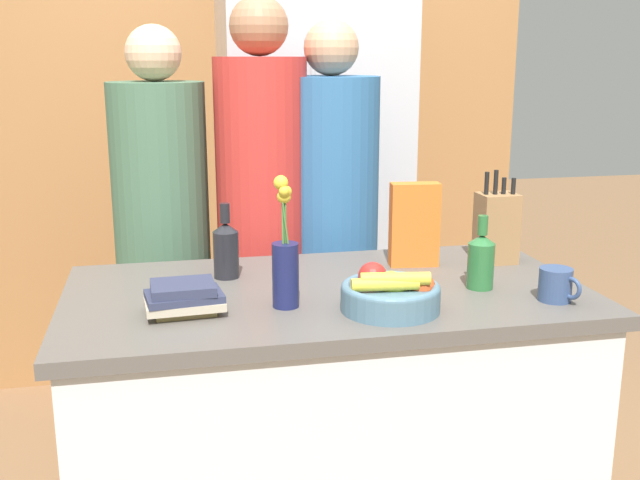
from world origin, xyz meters
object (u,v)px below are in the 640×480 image
(flower_vase, at_px, (285,262))
(person_at_sink, at_px, (162,232))
(book_stack, at_px, (184,298))
(person_in_red_tee, at_px, (331,225))
(fruit_bowl, at_px, (391,292))
(coffee_mug, at_px, (556,285))
(knife_block, at_px, (496,227))
(cereal_box, at_px, (414,225))
(bottle_vinegar, at_px, (481,260))
(refrigerator, at_px, (312,183))
(person_in_blue, at_px, (262,214))
(bottle_oil, at_px, (226,248))

(flower_vase, bearing_deg, person_at_sink, 109.73)
(book_stack, distance_m, person_in_red_tee, 1.01)
(fruit_bowl, xyz_separation_m, coffee_mug, (0.46, -0.02, -0.00))
(knife_block, height_order, cereal_box, knife_block)
(flower_vase, relative_size, bottle_vinegar, 1.66)
(refrigerator, height_order, bottle_vinegar, refrigerator)
(refrigerator, distance_m, cereal_box, 1.13)
(fruit_bowl, distance_m, person_in_blue, 0.92)
(refrigerator, bearing_deg, knife_block, -72.00)
(bottle_oil, bearing_deg, fruit_bowl, -44.56)
(flower_vase, distance_m, person_in_blue, 0.82)
(flower_vase, height_order, person_at_sink, person_at_sink)
(coffee_mug, bearing_deg, flower_vase, 171.76)
(flower_vase, relative_size, person_in_red_tee, 0.21)
(cereal_box, distance_m, book_stack, 0.80)
(book_stack, bearing_deg, coffee_mug, -5.93)
(person_in_blue, bearing_deg, person_in_red_tee, -25.06)
(person_in_red_tee, bearing_deg, fruit_bowl, -105.12)
(cereal_box, height_order, bottle_oil, cereal_box)
(bottle_vinegar, bearing_deg, fruit_bowl, -157.09)
(coffee_mug, distance_m, bottle_vinegar, 0.22)
(refrigerator, height_order, coffee_mug, refrigerator)
(book_stack, distance_m, bottle_vinegar, 0.84)
(fruit_bowl, height_order, book_stack, fruit_bowl)
(refrigerator, xyz_separation_m, person_in_blue, (-0.31, -0.63, -0.00))
(refrigerator, height_order, fruit_bowl, refrigerator)
(fruit_bowl, distance_m, bottle_vinegar, 0.34)
(flower_vase, bearing_deg, person_in_red_tee, 69.41)
(fruit_bowl, relative_size, flower_vase, 0.74)
(knife_block, xyz_separation_m, person_at_sink, (-1.05, 0.58, -0.10))
(person_at_sink, bearing_deg, cereal_box, -52.07)
(refrigerator, height_order, knife_block, refrigerator)
(coffee_mug, relative_size, person_in_red_tee, 0.07)
(cereal_box, height_order, person_in_blue, person_in_blue)
(coffee_mug, height_order, person_in_blue, person_in_blue)
(bottle_vinegar, xyz_separation_m, person_in_red_tee, (-0.26, 0.78, -0.06))
(person_in_blue, bearing_deg, knife_block, -64.39)
(cereal_box, bearing_deg, bottle_oil, -179.03)
(person_in_blue, bearing_deg, bottle_oil, -136.71)
(person_in_blue, bearing_deg, person_at_sink, 142.83)
(fruit_bowl, bearing_deg, person_in_red_tee, 87.18)
(bottle_vinegar, distance_m, person_in_red_tee, 0.82)
(person_in_blue, bearing_deg, book_stack, -138.52)
(bottle_vinegar, distance_m, person_in_blue, 0.93)
(knife_block, height_order, flower_vase, flower_vase)
(knife_block, relative_size, coffee_mug, 2.50)
(fruit_bowl, distance_m, person_at_sink, 1.12)
(person_at_sink, bearing_deg, bottle_vinegar, -59.35)
(cereal_box, xyz_separation_m, person_at_sink, (-0.78, 0.56, -0.11))
(cereal_box, distance_m, person_at_sink, 0.97)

